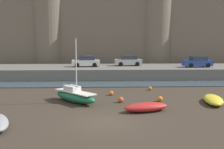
% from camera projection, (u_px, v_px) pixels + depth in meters
% --- Properties ---
extents(ground_plane, '(160.00, 160.00, 0.00)m').
position_uv_depth(ground_plane, '(105.00, 122.00, 17.17)').
color(ground_plane, '#382D23').
extents(water_channel, '(80.00, 4.50, 0.10)m').
position_uv_depth(water_channel, '(104.00, 84.00, 32.39)').
color(water_channel, '#3D4C56').
rests_on(water_channel, ground).
extents(quay_road, '(71.93, 10.00, 1.58)m').
position_uv_depth(quay_road, '(103.00, 72.00, 39.49)').
color(quay_road, '#666059').
rests_on(quay_road, ground).
extents(castle, '(66.12, 6.19, 21.92)m').
position_uv_depth(castle, '(103.00, 26.00, 48.58)').
color(castle, '#706354').
rests_on(castle, ground).
extents(rowboat_foreground_left, '(2.41, 4.19, 0.64)m').
position_uv_depth(rowboat_foreground_left, '(213.00, 99.00, 22.41)').
color(rowboat_foreground_left, yellow).
rests_on(rowboat_foreground_left, ground).
extents(sailboat_near_channel_right, '(4.48, 4.65, 5.53)m').
position_uv_depth(sailboat_near_channel_right, '(75.00, 96.00, 22.83)').
color(sailboat_near_channel_right, '#1E6B47').
rests_on(sailboat_near_channel_right, ground).
extents(rowboat_midflat_left, '(3.68, 2.13, 0.69)m').
position_uv_depth(rowboat_midflat_left, '(146.00, 107.00, 19.75)').
color(rowboat_midflat_left, red).
rests_on(rowboat_midflat_left, ground).
extents(mooring_buoy_mid_mud, '(0.44, 0.44, 0.44)m').
position_uv_depth(mooring_buoy_mid_mud, '(111.00, 93.00, 25.80)').
color(mooring_buoy_mid_mud, orange).
rests_on(mooring_buoy_mid_mud, ground).
extents(mooring_buoy_near_channel, '(0.48, 0.48, 0.48)m').
position_uv_depth(mooring_buoy_near_channel, '(160.00, 99.00, 23.09)').
color(mooring_buoy_near_channel, orange).
rests_on(mooring_buoy_near_channel, ground).
extents(mooring_buoy_near_shore, '(0.49, 0.49, 0.49)m').
position_uv_depth(mooring_buoy_near_shore, '(121.00, 100.00, 22.74)').
color(mooring_buoy_near_shore, '#E04C1E').
rests_on(mooring_buoy_near_shore, ground).
extents(mooring_buoy_off_centre, '(0.40, 0.40, 0.40)m').
position_uv_depth(mooring_buoy_off_centre, '(150.00, 88.00, 28.55)').
color(mooring_buoy_off_centre, orange).
rests_on(mooring_buoy_off_centre, ground).
extents(car_quay_centre_west, '(4.21, 2.09, 1.62)m').
position_uv_depth(car_quay_centre_west, '(86.00, 62.00, 38.89)').
color(car_quay_centre_west, silver).
rests_on(car_quay_centre_west, quay_road).
extents(car_quay_east, '(4.21, 2.09, 1.62)m').
position_uv_depth(car_quay_east, '(128.00, 61.00, 40.52)').
color(car_quay_east, '#B2B5B7').
rests_on(car_quay_east, quay_road).
extents(car_quay_west, '(4.21, 2.09, 1.62)m').
position_uv_depth(car_quay_west, '(198.00, 62.00, 38.28)').
color(car_quay_west, '#263F99').
rests_on(car_quay_west, quay_road).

